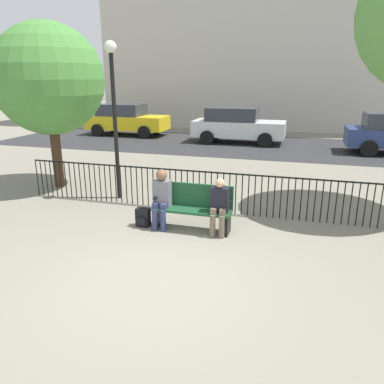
% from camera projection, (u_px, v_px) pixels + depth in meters
% --- Properties ---
extents(ground_plane, '(80.00, 80.00, 0.00)m').
position_uv_depth(ground_plane, '(156.00, 278.00, 5.75)').
color(ground_plane, gray).
extents(park_bench, '(1.58, 0.45, 0.92)m').
position_uv_depth(park_bench, '(193.00, 206.00, 7.49)').
color(park_bench, '#194728').
rests_on(park_bench, ground).
extents(seated_person_0, '(0.34, 0.39, 1.22)m').
position_uv_depth(seated_person_0, '(161.00, 195.00, 7.48)').
color(seated_person_0, navy).
rests_on(seated_person_0, ground).
extents(seated_person_1, '(0.34, 0.39, 1.12)m').
position_uv_depth(seated_person_1, '(219.00, 204.00, 7.18)').
color(seated_person_1, brown).
rests_on(seated_person_1, ground).
extents(backpack, '(0.28, 0.21, 0.38)m').
position_uv_depth(backpack, '(143.00, 217.00, 7.70)').
color(backpack, black).
rests_on(backpack, ground).
extents(fence_railing, '(9.01, 0.03, 0.95)m').
position_uv_depth(fence_railing, '(205.00, 188.00, 8.45)').
color(fence_railing, black).
rests_on(fence_railing, ground).
extents(tree_1, '(2.88, 2.88, 4.34)m').
position_uv_depth(tree_1, '(49.00, 80.00, 9.75)').
color(tree_1, '#422D1E').
rests_on(tree_1, ground).
extents(lamp_post, '(0.28, 0.28, 3.76)m').
position_uv_depth(lamp_post, '(114.00, 98.00, 8.84)').
color(lamp_post, black).
rests_on(lamp_post, ground).
extents(street_surface, '(24.00, 6.00, 0.01)m').
position_uv_depth(street_surface, '(254.00, 146.00, 16.77)').
color(street_surface, '#2B2B2D').
rests_on(street_surface, ground).
extents(parked_car_0, '(4.20, 1.94, 1.62)m').
position_uv_depth(parked_car_0, '(126.00, 119.00, 19.66)').
color(parked_car_0, yellow).
rests_on(parked_car_0, ground).
extents(parked_car_2, '(4.20, 1.94, 1.62)m').
position_uv_depth(parked_car_2, '(237.00, 125.00, 17.32)').
color(parked_car_2, silver).
rests_on(parked_car_2, ground).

